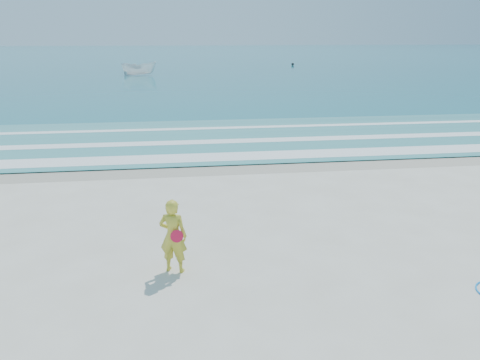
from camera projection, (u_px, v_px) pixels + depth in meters
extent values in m
plane|color=silver|center=(231.00, 285.00, 9.64)|extent=(400.00, 400.00, 0.00)
cube|color=#B2A893|center=(204.00, 167.00, 18.15)|extent=(400.00, 2.40, 0.00)
cube|color=#19727F|center=(179.00, 56.00, 108.90)|extent=(400.00, 190.00, 0.04)
cube|color=#59B7AD|center=(198.00, 139.00, 22.86)|extent=(400.00, 10.00, 0.01)
cube|color=white|center=(202.00, 157.00, 19.36)|extent=(400.00, 1.40, 0.01)
cube|color=white|center=(199.00, 142.00, 22.10)|extent=(400.00, 0.90, 0.01)
cube|color=white|center=(196.00, 129.00, 25.22)|extent=(400.00, 0.60, 0.01)
imported|color=white|center=(139.00, 69.00, 57.09)|extent=(4.29, 1.84, 1.62)
sphere|color=black|center=(293.00, 64.00, 74.77)|extent=(0.43, 0.43, 0.43)
imported|color=gold|center=(173.00, 236.00, 9.98)|extent=(0.70, 0.56, 1.66)
cylinder|color=red|center=(177.00, 236.00, 9.80)|extent=(0.27, 0.08, 0.27)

